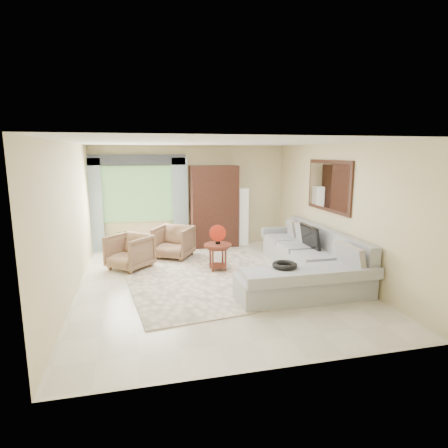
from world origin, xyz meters
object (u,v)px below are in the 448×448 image
object	(u,v)px
armchair_right	(174,242)
potted_plant	(117,242)
armoire	(214,207)
sectional_sofa	(307,264)
tv_screen	(310,237)
floor_lamp	(243,217)
coffee_table	(218,257)
armchair_left	(129,252)

from	to	relation	value
armchair_right	potted_plant	distance (m)	1.50
armoire	sectional_sofa	bearing A→B (deg)	-66.94
tv_screen	armoire	distance (m)	2.91
tv_screen	floor_lamp	world-z (taller)	floor_lamp
armchair_right	floor_lamp	world-z (taller)	floor_lamp
coffee_table	potted_plant	xyz separation A→B (m)	(-2.09, 1.93, -0.01)
sectional_sofa	tv_screen	world-z (taller)	tv_screen
tv_screen	floor_lamp	size ratio (longest dim) A/B	0.49
tv_screen	armoire	xyz separation A→B (m)	(-1.50, 2.47, 0.33)
sectional_sofa	armchair_right	world-z (taller)	sectional_sofa
floor_lamp	tv_screen	bearing A→B (deg)	-74.51
coffee_table	floor_lamp	world-z (taller)	floor_lamp
tv_screen	potted_plant	xyz separation A→B (m)	(-3.95, 2.35, -0.43)
coffee_table	tv_screen	bearing A→B (deg)	-13.01
coffee_table	armoire	size ratio (longest dim) A/B	0.27
armoire	floor_lamp	xyz separation A→B (m)	(0.80, 0.06, -0.30)
coffee_table	armoire	bearing A→B (deg)	80.18
coffee_table	floor_lamp	xyz separation A→B (m)	(1.15, 2.10, 0.45)
potted_plant	armchair_right	bearing A→B (deg)	-29.08
potted_plant	coffee_table	bearing A→B (deg)	-42.62
armchair_left	tv_screen	bearing A→B (deg)	29.26
sectional_sofa	armchair_right	bearing A→B (deg)	139.06
armchair_left	armoire	xyz separation A→B (m)	(2.14, 1.47, 0.69)
armchair_left	armoire	world-z (taller)	armoire
armoire	coffee_table	bearing A→B (deg)	-99.82
sectional_sofa	tv_screen	distance (m)	0.67
tv_screen	armchair_right	world-z (taller)	tv_screen
floor_lamp	sectional_sofa	bearing A→B (deg)	-81.67
armchair_right	armoire	size ratio (longest dim) A/B	0.39
armchair_left	armchair_right	bearing A→B (deg)	76.85
armchair_right	potted_plant	bearing A→B (deg)	-179.02
armchair_left	sectional_sofa	bearing A→B (deg)	21.63
sectional_sofa	potted_plant	size ratio (longest dim) A/B	6.01
tv_screen	armchair_right	size ratio (longest dim) A/B	0.90
floor_lamp	armchair_left	bearing A→B (deg)	-152.53
armchair_right	armoire	bearing A→B (deg)	66.41
coffee_table	armchair_left	bearing A→B (deg)	162.21
coffee_table	armchair_left	world-z (taller)	armchair_left
armchair_left	armchair_right	size ratio (longest dim) A/B	0.98
armchair_left	potted_plant	world-z (taller)	armchair_left
tv_screen	floor_lamp	distance (m)	2.62
tv_screen	potted_plant	distance (m)	4.62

